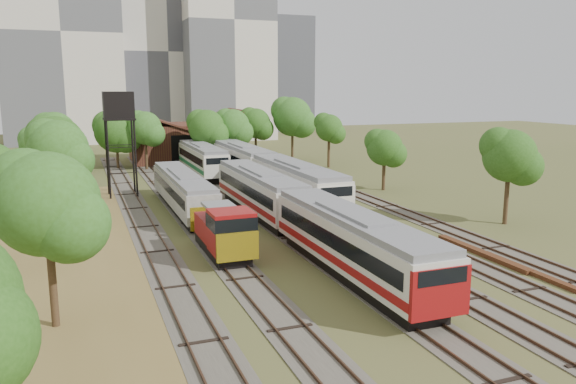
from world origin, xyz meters
name	(u,v)px	position (x,y,z in m)	size (l,w,h in m)	color
ground	(394,280)	(0.00, 0.00, 0.00)	(240.00, 240.00, 0.00)	#475123
dry_grass_patch	(61,274)	(-18.00, 8.00, 0.02)	(14.00, 60.00, 0.04)	brown
tracks	(254,200)	(-0.67, 25.00, 0.04)	(24.60, 80.00, 0.19)	#4C473D
railcar_red_set	(297,213)	(-2.00, 10.12, 2.01)	(3.07, 34.58, 3.80)	black
railcar_green_set	(243,161)	(2.00, 37.94, 2.14)	(3.26, 52.08, 4.04)	black
railcar_rear	(202,159)	(-2.00, 42.32, 2.02)	(3.08, 16.08, 3.82)	black
shunter_locomotive	(225,233)	(-8.00, 7.78, 1.66)	(2.65, 8.10, 3.47)	black
old_grey_coach	(183,191)	(-8.00, 22.65, 1.84)	(2.74, 18.00, 3.38)	black
water_tower	(118,108)	(-12.48, 31.97, 8.85)	(3.03, 3.03, 10.50)	black
rail_pile_near	(481,253)	(8.00, 2.26, 0.14)	(0.58, 8.68, 0.29)	#522C17
rail_pile_far	(527,270)	(8.20, -1.63, 0.12)	(0.48, 7.67, 0.25)	#522C17
maintenance_shed	(187,141)	(-1.00, 57.98, 2.91)	(16.45, 11.55, 7.58)	#3C1A16
tree_band_left	(31,170)	(-19.63, 15.02, 5.38)	(8.88, 56.52, 8.33)	#382616
tree_band_far	(187,126)	(-2.28, 50.79, 5.61)	(38.20, 9.60, 9.49)	#382616
tree_band_right	(403,143)	(15.15, 23.61, 5.20)	(5.55, 38.65, 7.68)	#382616
tower_left	(61,35)	(-18.00, 95.00, 21.00)	(22.00, 16.00, 42.00)	beige
tower_centre	(162,54)	(2.00, 100.00, 18.00)	(20.00, 18.00, 36.00)	beige
tower_right	(224,23)	(14.00, 92.00, 24.00)	(18.00, 16.00, 48.00)	beige
tower_far_right	(284,75)	(34.00, 110.00, 14.00)	(12.00, 12.00, 28.00)	#45464D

